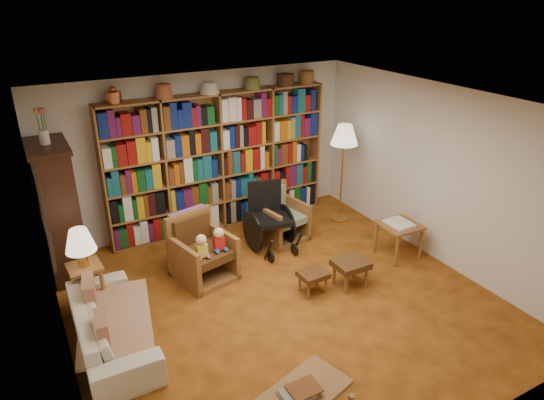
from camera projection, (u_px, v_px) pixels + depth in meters
floor at (281, 300)px, 6.18m from camera, size 5.00×5.00×0.00m
ceiling at (283, 105)px, 5.16m from camera, size 5.00×5.00×0.00m
wall_back at (203, 152)px, 7.67m from camera, size 5.00×0.00×5.00m
wall_front at (446, 334)px, 3.67m from camera, size 5.00×0.00×5.00m
wall_left at (52, 265)px, 4.57m from camera, size 0.00×5.00×5.00m
wall_right at (437, 174)px, 6.77m from camera, size 0.00×5.00×5.00m
bookshelf at (219, 158)px, 7.66m from camera, size 3.60×0.30×2.42m
curio_cabinet at (59, 210)px, 6.40m from camera, size 0.50×0.95×2.40m
framed_pictures at (44, 217)px, 4.67m from camera, size 0.03×0.52×0.97m
sofa at (111, 325)px, 5.31m from camera, size 1.82×0.73×0.53m
sofa_throw at (115, 321)px, 5.32m from camera, size 1.02×1.53×0.04m
cushion_left at (90, 297)px, 5.46m from camera, size 0.18×0.41×0.39m
cushion_right at (103, 333)px, 4.90m from camera, size 0.15×0.37×0.36m
side_table_lamp at (87, 278)px, 5.82m from camera, size 0.40×0.40×0.62m
table_lamp at (80, 242)px, 5.62m from camera, size 0.35×0.35×0.48m
armchair_leather at (201, 251)px, 6.57m from camera, size 0.87×0.89×0.90m
armchair_sage at (279, 218)px, 7.62m from camera, size 0.79×0.80×0.83m
wheelchair at (269, 219)px, 7.25m from camera, size 0.60×0.83×1.03m
floor_lamp at (344, 139)px, 7.70m from camera, size 0.44×0.44×1.67m
side_table_papers at (399, 229)px, 7.01m from camera, size 0.55×0.55×0.55m
footstool_a at (313, 276)px, 6.24m from camera, size 0.37×0.32×0.30m
footstool_b at (351, 266)px, 6.36m from camera, size 0.44×0.37×0.37m
coffee_table at (299, 399)px, 4.27m from camera, size 1.05×0.72×0.44m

